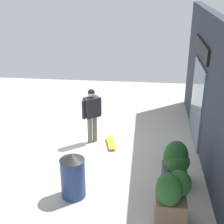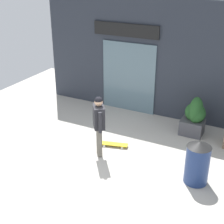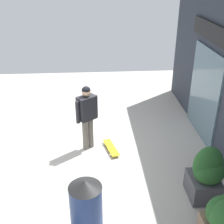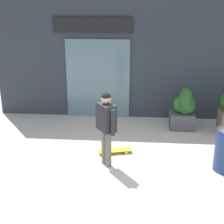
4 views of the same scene
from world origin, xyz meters
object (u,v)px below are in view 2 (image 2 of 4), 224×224
skateboard (114,144)px  planter_box_right (195,116)px  trash_bin (197,162)px  skateboarder (99,121)px

skateboard → planter_box_right: bearing=29.4°
skateboard → trash_bin: trash_bin is taller
skateboarder → planter_box_right: size_ratio=1.40×
trash_bin → skateboarder: bearing=179.5°
planter_box_right → skateboarder: bearing=-130.1°
planter_box_right → trash_bin: planter_box_right is taller
planter_box_right → trash_bin: size_ratio=1.10×
skateboard → trash_bin: 2.46m
planter_box_right → trash_bin: 2.32m
skateboard → planter_box_right: size_ratio=0.68×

